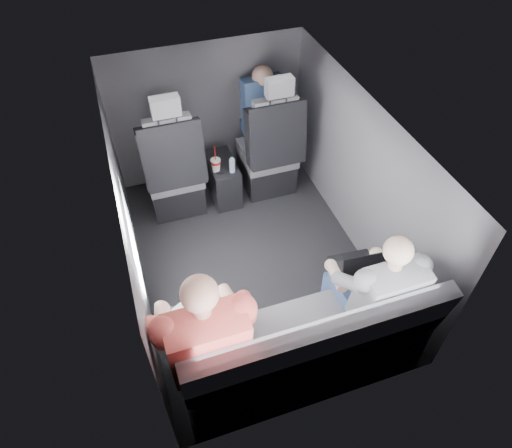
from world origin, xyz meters
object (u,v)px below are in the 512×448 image
object	(u,v)px
passenger_rear_left	(204,336)
passenger_rear_right	(373,290)
center_console	(223,179)
laptop_white	(200,310)
front_seat_right	(269,155)
soda_cup	(216,165)
laptop_black	(357,266)
front_seat_left	(174,175)
passenger_front_right	(262,109)
rear_bench	(304,349)
water_bottle	(232,165)

from	to	relation	value
passenger_rear_left	passenger_rear_right	distance (m)	1.10
center_console	laptop_white	size ratio (longest dim) A/B	1.18
front_seat_right	soda_cup	xyz separation A→B (m)	(-0.53, -0.06, 0.07)
laptop_black	passenger_rear_right	xyz separation A→B (m)	(0.01, -0.20, -0.01)
center_console	laptop_white	xyz separation A→B (m)	(-0.59, -1.66, 0.43)
front_seat_left	passenger_front_right	xyz separation A→B (m)	(0.92, 0.26, 0.34)
front_seat_left	laptop_white	size ratio (longest dim) A/B	3.10
front_seat_right	rear_bench	size ratio (longest dim) A/B	0.79
front_seat_left	rear_bench	size ratio (longest dim) A/B	0.79
front_seat_right	laptop_white	xyz separation A→B (m)	(-1.04, -1.62, 0.23)
front_seat_left	passenger_front_right	bearing A→B (deg)	15.74
water_bottle	passenger_rear_left	world-z (taller)	passenger_rear_left
soda_cup	water_bottle	world-z (taller)	soda_cup
soda_cup	passenger_front_right	size ratio (longest dim) A/B	0.37
passenger_rear_right	laptop_white	bearing A→B (deg)	170.03
center_console	soda_cup	xyz separation A→B (m)	(-0.08, -0.10, 0.27)
passenger_front_right	laptop_white	bearing A→B (deg)	-119.39
front_seat_left	water_bottle	world-z (taller)	front_seat_left
soda_cup	center_console	bearing A→B (deg)	52.10
laptop_black	passenger_rear_right	size ratio (longest dim) A/B	0.26
soda_cup	laptop_black	bearing A→B (deg)	-70.11
laptop_white	front_seat_left	bearing A→B (deg)	85.05
laptop_black	passenger_rear_left	distance (m)	1.11
center_console	rear_bench	world-z (taller)	rear_bench
rear_bench	passenger_front_right	distance (m)	2.25
passenger_rear_left	passenger_rear_right	xyz separation A→B (m)	(1.10, 0.00, -0.04)
laptop_white	center_console	bearing A→B (deg)	70.39
front_seat_left	passenger_rear_right	bearing A→B (deg)	-62.47
front_seat_right	laptop_black	world-z (taller)	front_seat_right
laptop_white	soda_cup	bearing A→B (deg)	71.81
laptop_white	rear_bench	bearing A→B (deg)	-25.86
front_seat_left	passenger_front_right	size ratio (longest dim) A/B	1.76
rear_bench	laptop_white	bearing A→B (deg)	154.14
center_console	laptop_black	bearing A→B (deg)	-73.77
water_bottle	passenger_rear_right	size ratio (longest dim) A/B	0.13
center_console	passenger_front_right	distance (m)	0.75
laptop_white	passenger_rear_left	distance (m)	0.19
laptop_white	passenger_front_right	bearing A→B (deg)	60.61
rear_bench	laptop_black	size ratio (longest dim) A/B	5.08
rear_bench	center_console	bearing A→B (deg)	90.00
center_console	laptop_black	size ratio (longest dim) A/B	1.52
water_bottle	laptop_black	distance (m)	1.56
center_console	laptop_black	xyz separation A→B (m)	(0.48, -1.65, 0.43)
laptop_white	passenger_rear_right	world-z (taller)	passenger_rear_right
passenger_rear_left	passenger_front_right	size ratio (longest dim) A/B	1.80
soda_cup	rear_bench	bearing A→B (deg)	-87.53
front_seat_left	rear_bench	xyz separation A→B (m)	(0.45, -1.90, -0.09)
soda_cup	laptop_white	distance (m)	1.64
center_console	passenger_front_right	size ratio (longest dim) A/B	0.67
water_bottle	laptop_black	world-z (taller)	laptop_black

